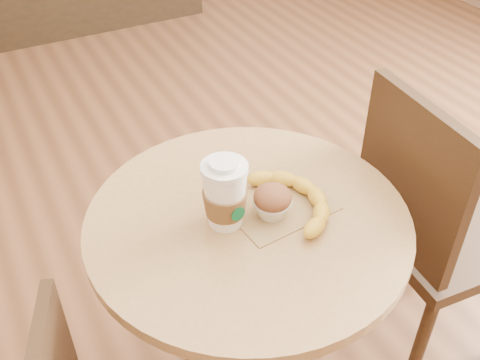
{
  "coord_description": "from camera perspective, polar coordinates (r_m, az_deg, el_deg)",
  "views": [
    {
      "loc": [
        -0.54,
        -0.84,
        1.62
      ],
      "look_at": [
        -0.07,
        0.05,
        0.83
      ],
      "focal_mm": 42.0,
      "sensor_mm": 36.0,
      "label": 1
    }
  ],
  "objects": [
    {
      "name": "cafe_table",
      "position": [
        1.44,
        0.75,
        -9.53
      ],
      "size": [
        0.76,
        0.76,
        0.75
      ],
      "color": "black",
      "rests_on": "ground"
    },
    {
      "name": "chair_right",
      "position": [
        1.7,
        18.93,
        -4.44
      ],
      "size": [
        0.45,
        0.45,
        0.95
      ],
      "rotation": [
        0.0,
        0.0,
        1.49
      ],
      "color": "#382513",
      "rests_on": "ground"
    },
    {
      "name": "kraft_bag",
      "position": [
        1.33,
        4.02,
        -2.63
      ],
      "size": [
        0.26,
        0.2,
        0.0
      ],
      "primitive_type": "cube",
      "rotation": [
        0.0,
        0.0,
        0.1
      ],
      "color": "#997A4A",
      "rests_on": "cafe_table"
    },
    {
      "name": "coffee_cup",
      "position": [
        1.24,
        -1.54,
        -1.64
      ],
      "size": [
        0.1,
        0.11,
        0.17
      ],
      "rotation": [
        0.0,
        0.0,
        0.14
      ],
      "color": "white",
      "rests_on": "cafe_table"
    },
    {
      "name": "muffin",
      "position": [
        1.28,
        3.31,
        -2.2
      ],
      "size": [
        0.09,
        0.09,
        0.08
      ],
      "color": "silver",
      "rests_on": "kraft_bag"
    },
    {
      "name": "banana",
      "position": [
        1.33,
        5.89,
        -1.79
      ],
      "size": [
        0.15,
        0.28,
        0.04
      ],
      "primitive_type": null,
      "rotation": [
        0.0,
        0.0,
        -0.0
      ],
      "color": "yellow",
      "rests_on": "kraft_bag"
    }
  ]
}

